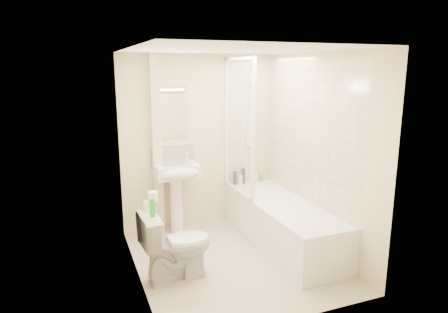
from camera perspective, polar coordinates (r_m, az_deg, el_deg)
name	(u,v)px	position (r m, az deg, el deg)	size (l,w,h in m)	color
floor	(234,260)	(4.86, 1.38, -14.53)	(2.50, 2.50, 0.00)	#C5B49B
wall_back	(200,142)	(5.59, -3.49, 2.10)	(2.20, 0.02, 2.40)	beige
wall_left	(134,170)	(4.15, -12.69, -1.85)	(0.02, 2.50, 2.40)	beige
wall_right	(318,153)	(4.96, 13.26, 0.45)	(0.02, 2.50, 2.40)	beige
ceiling	(235,49)	(4.33, 1.55, 15.04)	(2.20, 2.50, 0.02)	white
tile_back	(249,123)	(5.81, 3.59, 4.75)	(0.70, 0.01, 1.75)	beige
tile_right	(309,133)	(5.08, 12.00, 3.37)	(0.01, 2.10, 1.75)	beige
pipe_boxing	(157,146)	(5.38, -9.60, 1.54)	(0.12, 0.12, 2.40)	beige
splashback	(172,156)	(5.51, -7.40, 0.06)	(0.60, 0.01, 0.30)	beige
mirror	(171,116)	(5.42, -7.56, 5.75)	(0.46, 0.01, 0.60)	white
strip_light	(171,88)	(5.36, -7.61, 9.65)	(0.42, 0.07, 0.07)	silver
bathtub	(282,222)	(5.21, 8.27, -9.25)	(0.70, 2.10, 0.55)	white
shower_screen	(239,127)	(5.27, 2.14, 4.24)	(0.04, 0.92, 1.80)	white
shower_fixture	(250,115)	(5.76, 3.77, 5.88)	(0.10, 0.16, 0.99)	white
pedestal_sink	(177,179)	(5.36, -6.73, -3.15)	(0.57, 0.51, 1.09)	white
bottle_black_a	(235,178)	(5.80, 1.57, -3.07)	(0.06, 0.06, 0.20)	black
bottle_white_a	(241,179)	(5.85, 2.40, -3.28)	(0.06, 0.06, 0.14)	white
bottle_black_b	(243,176)	(5.85, 2.75, -2.81)	(0.06, 0.06, 0.23)	black
bottle_cream	(255,177)	(5.94, 4.45, -2.99)	(0.06, 0.06, 0.15)	beige
bottle_white_b	(256,178)	(5.95, 4.59, -3.05)	(0.06, 0.06, 0.13)	white
bottle_green	(262,178)	(5.99, 5.43, -3.12)	(0.06, 0.06, 0.10)	#31BE5B
toilet	(177,245)	(4.35, -6.77, -12.40)	(0.78, 0.49, 0.76)	white
toilet_roll_lower	(149,206)	(4.23, -10.69, -6.98)	(0.11, 0.11, 0.10)	white
toilet_roll_upper	(153,197)	(4.20, -10.12, -5.67)	(0.10, 0.10, 0.10)	white
green_bottle	(152,208)	(4.04, -10.21, -7.23)	(0.05, 0.05, 0.19)	green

